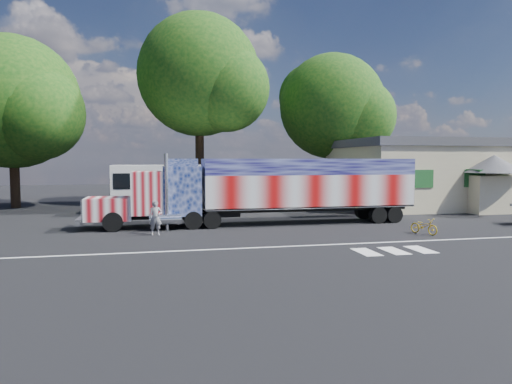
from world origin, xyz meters
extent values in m
plane|color=black|center=(0.00, 0.00, 0.00)|extent=(100.00, 100.00, 0.00)
cube|color=silver|center=(0.00, -3.00, 0.01)|extent=(30.00, 0.15, 0.01)
cube|color=silver|center=(2.80, -4.80, 0.01)|extent=(0.70, 1.60, 0.01)
cube|color=silver|center=(4.00, -4.80, 0.01)|extent=(0.70, 1.60, 0.01)
cube|color=silver|center=(5.20, -4.80, 0.01)|extent=(0.70, 1.60, 0.01)
cube|color=black|center=(-4.91, 3.72, 0.64)|extent=(8.17, 0.91, 0.27)
cube|color=#CA7E83|center=(-7.81, 3.72, 1.09)|extent=(2.36, 2.00, 1.18)
cube|color=silver|center=(-9.04, 3.72, 1.09)|extent=(0.11, 1.72, 1.05)
cube|color=silver|center=(-9.22, 3.72, 0.50)|extent=(0.27, 2.27, 0.33)
cube|color=#CA7E83|center=(-5.81, 3.72, 1.91)|extent=(1.63, 2.27, 2.27)
cube|color=black|center=(-6.58, 3.72, 2.31)|extent=(0.05, 1.91, 0.82)
cube|color=#48568F|center=(-4.00, 3.72, 2.00)|extent=(2.00, 2.27, 2.63)
cube|color=#48568F|center=(-4.00, 3.72, 3.49)|extent=(1.63, 2.18, 0.45)
cylinder|color=silver|center=(-4.81, 4.92, 2.00)|extent=(0.18, 0.18, 3.99)
cylinder|color=silver|center=(-4.81, 2.53, 2.00)|extent=(0.18, 0.18, 3.99)
cylinder|color=silver|center=(-4.91, 4.90, 0.59)|extent=(1.63, 0.60, 0.60)
cylinder|color=silver|center=(-4.91, 2.54, 0.59)|extent=(1.63, 0.60, 0.60)
cylinder|color=black|center=(-7.54, 2.73, 0.50)|extent=(1.00, 0.32, 1.00)
cylinder|color=black|center=(-7.54, 4.72, 0.50)|extent=(1.00, 0.32, 1.00)
cylinder|color=black|center=(-3.45, 2.77, 0.47)|extent=(0.94, 0.50, 0.94)
cylinder|color=black|center=(-3.45, 4.68, 0.47)|extent=(0.94, 0.50, 0.94)
cylinder|color=black|center=(-2.45, 2.77, 0.47)|extent=(0.94, 0.50, 0.94)
cylinder|color=black|center=(-2.45, 4.68, 0.47)|extent=(0.94, 0.50, 0.94)
cube|color=black|center=(3.26, 3.72, 0.86)|extent=(11.80, 1.00, 0.27)
cube|color=#DB7C7C|center=(3.26, 3.72, 1.91)|extent=(12.16, 2.36, 1.82)
cube|color=#47498C|center=(3.26, 3.72, 3.27)|extent=(12.16, 2.36, 0.91)
cube|color=silver|center=(3.26, 3.72, 1.00)|extent=(12.16, 2.36, 0.11)
cube|color=silver|center=(9.36, 3.72, 2.36)|extent=(0.04, 2.27, 2.63)
cylinder|color=black|center=(7.17, 2.77, 0.47)|extent=(0.94, 0.50, 0.94)
cylinder|color=black|center=(7.17, 4.68, 0.47)|extent=(0.94, 0.50, 0.94)
cylinder|color=black|center=(8.17, 2.77, 0.47)|extent=(0.94, 0.50, 0.94)
cylinder|color=black|center=(8.17, 4.68, 0.47)|extent=(0.94, 0.50, 0.94)
cube|color=white|center=(-2.61, 10.64, 1.65)|extent=(11.34, 2.46, 3.31)
cube|color=black|center=(-2.61, 10.64, 2.27)|extent=(10.96, 2.51, 1.04)
cube|color=black|center=(-2.61, 10.64, 0.43)|extent=(11.34, 2.46, 0.24)
cube|color=black|center=(-8.29, 10.64, 1.80)|extent=(0.06, 2.17, 1.32)
cylinder|color=black|center=(-6.87, 9.46, 0.47)|extent=(0.95, 0.28, 0.95)
cylinder|color=black|center=(-6.87, 11.82, 0.47)|extent=(0.95, 0.28, 0.95)
cylinder|color=black|center=(0.22, 9.46, 0.47)|extent=(0.95, 0.28, 0.95)
cylinder|color=black|center=(0.22, 11.82, 0.47)|extent=(0.95, 0.28, 0.95)
cylinder|color=black|center=(1.07, 9.46, 0.47)|extent=(0.95, 0.28, 0.95)
cylinder|color=black|center=(1.07, 11.82, 0.47)|extent=(0.95, 0.28, 0.95)
cube|color=beige|center=(20.00, 11.00, 2.30)|extent=(22.00, 10.00, 4.60)
cube|color=#46464B|center=(20.00, 11.00, 4.90)|extent=(22.40, 10.40, 0.60)
cube|color=#1E5926|center=(12.00, 5.96, 2.40)|extent=(1.60, 0.08, 1.20)
cube|color=#1E5926|center=(16.00, 5.96, 2.40)|extent=(1.60, 0.08, 1.20)
cube|color=beige|center=(17.00, 5.40, 1.30)|extent=(3.00, 1.20, 2.60)
cube|color=#1E5926|center=(17.00, 5.40, 2.90)|extent=(3.40, 1.60, 0.25)
cone|color=#46464B|center=(17.00, 5.40, 3.40)|extent=(4.00, 4.00, 1.20)
imported|color=slate|center=(-5.40, 1.20, 0.85)|extent=(0.64, 0.45, 1.69)
imported|color=gold|center=(7.55, -1.32, 0.40)|extent=(1.05, 1.60, 0.80)
cylinder|color=black|center=(-1.87, 16.09, 4.19)|extent=(0.70, 0.70, 8.38)
sphere|color=#234B13|center=(-1.87, 16.09, 10.48)|extent=(9.83, 9.83, 9.83)
sphere|color=#234B13|center=(0.10, 14.62, 9.28)|extent=(6.88, 6.88, 6.88)
sphere|color=#234B13|center=(-3.34, 17.56, 11.68)|extent=(6.39, 6.39, 6.39)
cylinder|color=black|center=(-15.92, 16.53, 3.21)|extent=(0.70, 0.70, 6.41)
sphere|color=#234B13|center=(-15.92, 16.53, 8.01)|extent=(10.00, 10.00, 10.00)
sphere|color=#234B13|center=(-13.92, 15.03, 7.10)|extent=(7.00, 7.00, 7.00)
cylinder|color=black|center=(9.82, 16.77, 3.34)|extent=(0.70, 0.70, 6.67)
sphere|color=#234B13|center=(9.82, 16.77, 8.34)|extent=(9.17, 9.17, 9.17)
sphere|color=#234B13|center=(11.66, 15.39, 7.39)|extent=(6.42, 6.42, 6.42)
sphere|color=#234B13|center=(8.45, 18.14, 9.29)|extent=(5.96, 5.96, 5.96)
camera|label=1|loc=(-5.28, -21.35, 3.66)|focal=32.00mm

